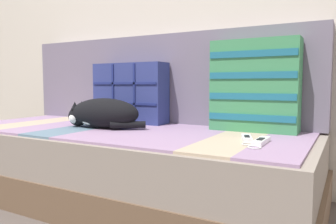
{
  "coord_description": "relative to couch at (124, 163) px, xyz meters",
  "views": [
    {
      "loc": [
        1.0,
        -1.23,
        0.58
      ],
      "look_at": [
        0.3,
        0.04,
        0.46
      ],
      "focal_mm": 35.0,
      "sensor_mm": 36.0,
      "label": 1
    }
  ],
  "objects": [
    {
      "name": "ground_plane",
      "position": [
        0.0,
        -0.12,
        -0.18
      ],
      "size": [
        14.0,
        14.0,
        0.0
      ],
      "primitive_type": "plane",
      "color": "#564C47"
    },
    {
      "name": "sleeping_cat",
      "position": [
        -0.1,
        -0.05,
        0.25
      ],
      "size": [
        0.45,
        0.22,
        0.15
      ],
      "color": "black",
      "rests_on": "couch"
    },
    {
      "name": "game_remote_far",
      "position": [
        0.72,
        -0.12,
        0.19
      ],
      "size": [
        0.05,
        0.2,
        0.02
      ],
      "color": "white",
      "rests_on": "couch"
    },
    {
      "name": "game_remote_near",
      "position": [
        0.66,
        -0.08,
        0.19
      ],
      "size": [
        0.1,
        0.19,
        0.02
      ],
      "color": "white",
      "rests_on": "couch"
    },
    {
      "name": "throw_pillow_quilted",
      "position": [
        -0.11,
        0.21,
        0.35
      ],
      "size": [
        0.45,
        0.14,
        0.34
      ],
      "color": "navy",
      "rests_on": "couch"
    },
    {
      "name": "couch",
      "position": [
        0.0,
        0.0,
        0.0
      ],
      "size": [
        1.9,
        0.86,
        0.36
      ],
      "color": "brown",
      "rests_on": "ground_plane"
    },
    {
      "name": "throw_pillow_striped",
      "position": [
        0.61,
        0.21,
        0.4
      ],
      "size": [
        0.41,
        0.14,
        0.43
      ],
      "color": "#3D8956",
      "rests_on": "couch"
    },
    {
      "name": "sofa_backrest",
      "position": [
        0.0,
        0.36,
        0.44
      ],
      "size": [
        1.86,
        0.14,
        0.51
      ],
      "color": "slate",
      "rests_on": "couch"
    }
  ]
}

